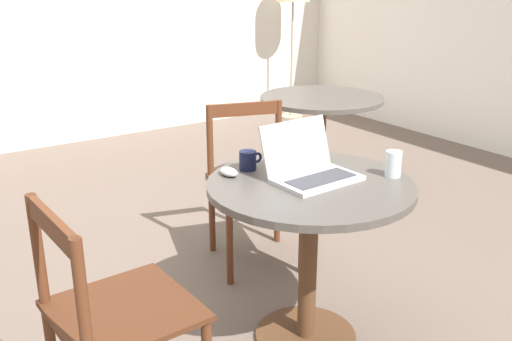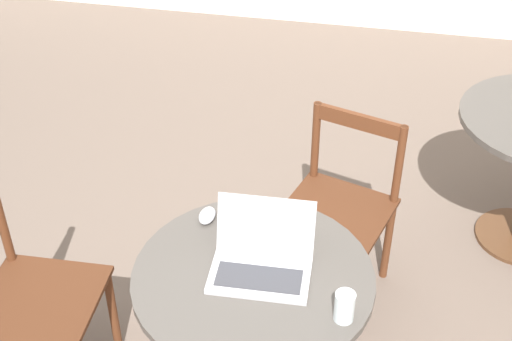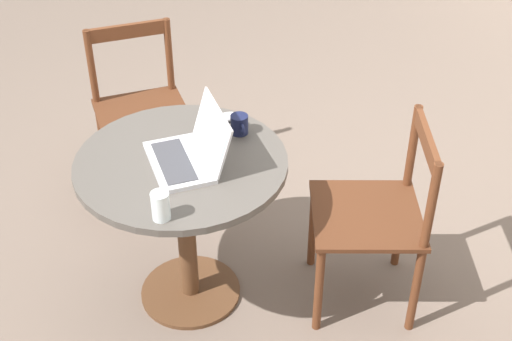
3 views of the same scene
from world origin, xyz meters
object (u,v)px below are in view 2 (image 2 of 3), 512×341
at_px(chair_near_left, 29,302).
at_px(drinking_glass, 344,307).
at_px(mouse, 207,215).
at_px(cafe_table_near, 253,307).
at_px(laptop, 262,259).
at_px(mug, 237,211).
at_px(chair_near_back, 339,209).

height_order(chair_near_left, drinking_glass, chair_near_left).
relative_size(chair_near_left, mouse, 8.51).
distance_m(cafe_table_near, laptop, 0.21).
distance_m(laptop, mug, 0.28).
distance_m(chair_near_back, drinking_glass, 0.95).
distance_m(cafe_table_near, drinking_glass, 0.41).
bearing_deg(drinking_glass, mouse, 144.85).
distance_m(chair_near_back, laptop, 0.81).
height_order(mouse, mug, mug).
bearing_deg(laptop, cafe_table_near, -125.73).
bearing_deg(mug, mouse, -170.23).
bearing_deg(laptop, mug, 120.75).
bearing_deg(chair_near_back, mouse, -132.43).
xyz_separation_m(cafe_table_near, chair_near_left, (-0.86, -0.04, -0.12)).
bearing_deg(mouse, mug, 9.77).
bearing_deg(drinking_glass, chair_near_back, 95.89).
height_order(chair_near_left, mouse, chair_near_left).
bearing_deg(drinking_glass, chair_near_left, 175.34).
relative_size(chair_near_left, laptop, 2.43).
height_order(chair_near_left, laptop, laptop).
bearing_deg(mug, cafe_table_near, -66.34).
relative_size(laptop, drinking_glass, 3.27).
bearing_deg(chair_near_back, chair_near_left, -144.10).
bearing_deg(chair_near_left, mug, 22.55).
xyz_separation_m(chair_near_left, laptop, (0.88, 0.07, 0.33)).
xyz_separation_m(cafe_table_near, mug, (-0.12, 0.27, 0.20)).
xyz_separation_m(laptop, drinking_glass, (0.30, -0.17, 0.01)).
bearing_deg(chair_near_left, cafe_table_near, 2.56).
bearing_deg(mouse, chair_near_back, 47.57).
height_order(mouse, drinking_glass, drinking_glass).
relative_size(cafe_table_near, chair_near_left, 0.98).
relative_size(chair_near_left, mug, 7.88).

